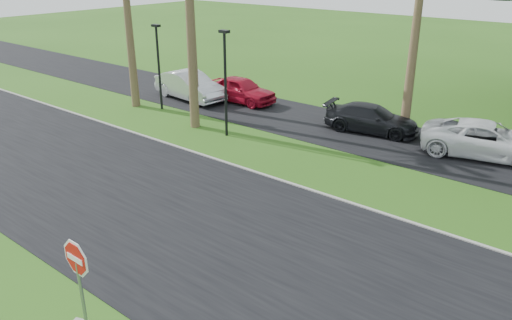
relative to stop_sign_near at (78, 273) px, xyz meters
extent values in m
plane|color=#295314|center=(-0.50, 3.00, -1.77)|extent=(120.00, 120.00, 0.00)
cube|color=black|center=(-0.50, 5.00, -1.76)|extent=(120.00, 8.00, 0.02)
cube|color=black|center=(-0.50, 15.50, -1.76)|extent=(120.00, 5.00, 0.02)
cube|color=gray|center=(-0.50, 9.05, -1.74)|extent=(120.00, 0.12, 0.06)
cylinder|color=gray|center=(0.00, 0.00, -0.77)|extent=(0.07, 0.07, 2.00)
cylinder|color=white|center=(0.00, 0.00, 0.33)|extent=(1.05, 0.02, 1.05)
cylinder|color=red|center=(0.00, 0.00, 0.33)|extent=(0.90, 0.02, 0.90)
cube|color=white|center=(0.00, 0.00, 0.33)|extent=(0.50, 0.02, 0.12)
cone|color=brown|center=(-13.50, 12.00, 3.48)|extent=(0.44, 0.44, 10.50)
cone|color=brown|center=(-11.00, 14.00, 2.73)|extent=(0.44, 0.44, 9.00)
cone|color=brown|center=(-0.50, 17.00, 2.98)|extent=(0.44, 0.44, 9.50)
cylinder|color=black|center=(-12.00, 12.50, 0.33)|extent=(0.12, 0.12, 4.20)
cube|color=black|center=(-12.00, 12.50, 2.51)|extent=(0.45, 0.25, 0.12)
cylinder|color=black|center=(-6.50, 11.50, 0.48)|extent=(0.12, 0.12, 4.50)
cube|color=black|center=(-6.50, 11.50, 2.81)|extent=(0.45, 0.25, 0.12)
imported|color=silver|center=(-12.15, 14.73, -1.01)|extent=(4.80, 2.14, 1.53)
imported|color=#A40D23|center=(-9.54, 16.08, -1.08)|extent=(4.11, 1.69, 1.39)
imported|color=black|center=(-1.67, 16.00, -1.15)|extent=(4.50, 2.44, 1.24)
imported|color=white|center=(3.29, 16.14, -1.08)|extent=(5.40, 3.42, 1.39)
camera|label=1|loc=(7.82, -4.18, 5.73)|focal=35.00mm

